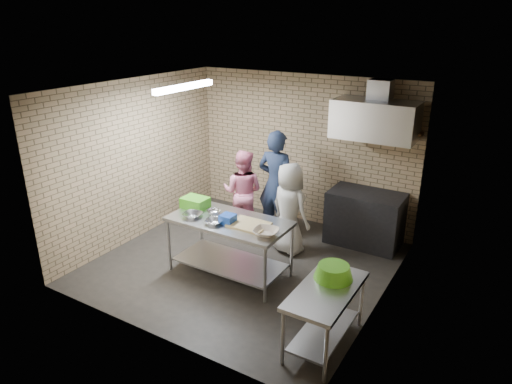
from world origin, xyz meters
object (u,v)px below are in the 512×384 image
(green_basin, at_px, (334,272))
(woman_white, at_px, (289,208))
(man_navy, at_px, (276,184))
(bottle_green, at_px, (407,126))
(woman_pink, at_px, (243,192))
(stove, at_px, (365,218))
(blue_tub, at_px, (228,219))
(green_crate, at_px, (195,202))
(side_counter, at_px, (324,317))
(prep_table, at_px, (230,247))

(green_basin, distance_m, woman_white, 2.12)
(man_navy, bearing_deg, bottle_green, -160.57)
(bottle_green, relative_size, man_navy, 0.08)
(woman_pink, bearing_deg, stove, -176.46)
(blue_tub, relative_size, green_basin, 0.42)
(stove, bearing_deg, green_crate, -138.10)
(side_counter, bearing_deg, green_basin, 94.57)
(prep_table, xyz_separation_m, woman_white, (0.42, 1.09, 0.31))
(stove, relative_size, bottle_green, 8.00)
(prep_table, relative_size, green_basin, 3.80)
(woman_pink, relative_size, woman_white, 1.00)
(woman_white, bearing_deg, side_counter, 146.04)
(woman_pink, height_order, woman_white, woman_pink)
(blue_tub, distance_m, bottle_green, 3.12)
(stove, xyz_separation_m, green_crate, (-2.08, -1.87, 0.50))
(stove, xyz_separation_m, blue_tub, (-1.33, -2.09, 0.49))
(man_navy, bearing_deg, side_counter, 128.64)
(woman_pink, bearing_deg, woman_white, 152.08)
(stove, distance_m, green_crate, 2.84)
(green_basin, relative_size, woman_pink, 0.31)
(green_basin, bearing_deg, woman_pink, 142.81)
(green_basin, height_order, woman_white, woman_white)
(prep_table, bearing_deg, green_basin, -15.83)
(side_counter, relative_size, green_crate, 3.09)
(stove, height_order, woman_pink, woman_pink)
(prep_table, xyz_separation_m, stove, (1.38, 1.99, 0.01))
(green_crate, bearing_deg, blue_tub, -16.35)
(stove, distance_m, woman_pink, 2.12)
(man_navy, bearing_deg, stove, -163.17)
(stove, xyz_separation_m, bottle_green, (0.45, 0.24, 1.57))
(side_counter, height_order, stove, stove)
(green_crate, xyz_separation_m, man_navy, (0.64, 1.41, -0.02))
(prep_table, relative_size, blue_tub, 9.00)
(side_counter, distance_m, woman_white, 2.35)
(stove, relative_size, green_basin, 2.61)
(prep_table, distance_m, blue_tub, 0.51)
(green_crate, bearing_deg, green_basin, -14.16)
(green_crate, distance_m, green_basin, 2.59)
(green_basin, bearing_deg, prep_table, 164.17)
(blue_tub, bearing_deg, woman_white, 72.66)
(green_crate, distance_m, woman_white, 1.49)
(side_counter, height_order, woman_pink, woman_pink)
(side_counter, bearing_deg, woman_pink, 139.47)
(blue_tub, height_order, bottle_green, bottle_green)
(green_crate, xyz_separation_m, woman_white, (1.12, 0.97, -0.20))
(green_crate, bearing_deg, side_counter, -19.24)
(stove, height_order, blue_tub, blue_tub)
(prep_table, relative_size, green_crate, 4.50)
(blue_tub, xyz_separation_m, man_navy, (-0.11, 1.63, -0.00))
(green_basin, bearing_deg, stove, 99.76)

